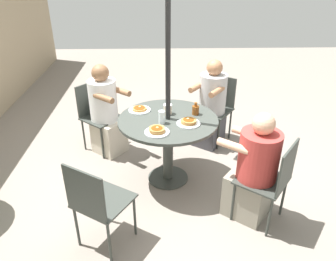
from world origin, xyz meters
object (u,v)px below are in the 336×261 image
Objects in this scene: pancake_plate_a at (139,109)px; pancake_plate_b at (188,122)px; patio_chair_east at (271,178)px; diner_south at (211,107)px; patio_chair_west at (97,112)px; drinking_glass_a at (162,117)px; patio_table at (168,131)px; patio_chair_north at (97,201)px; diner_west at (106,114)px; diner_east at (253,172)px; syrup_bottle at (196,110)px; patio_chair_south at (217,105)px; coffee_cup at (168,109)px; pancake_plate_c at (157,131)px.

pancake_plate_b is at bearing -123.54° from pancake_plate_a.
diner_south reaches higher than patio_chair_east.
patio_chair_west is 6.51× the size of drinking_glass_a.
patio_chair_east reaches higher than patio_table.
patio_chair_north is 0.75× the size of diner_west.
pancake_plate_b is 0.28m from drinking_glass_a.
diner_south is (1.41, 0.19, 0.03)m from diner_east.
diner_south reaches higher than syrup_bottle.
patio_chair_east is 3.61× the size of pancake_plate_b.
patio_chair_south reaches higher than pancake_plate_a.
drinking_glass_a is (-0.22, 0.07, 0.01)m from coffee_cup.
patio_chair_west is (1.35, 1.67, 0.01)m from diner_east.
diner_east is (0.11, 0.13, -0.01)m from patio_chair_east.
patio_table is at bearing 109.14° from syrup_bottle.
diner_east is at bearing 46.88° from patio_chair_north.
patio_chair_south is (1.55, 0.09, 0.01)m from diner_east.
pancake_plate_a is 1.80× the size of drinking_glass_a.
patio_chair_south is at bearing -24.75° from syrup_bottle.
diner_east is at bearing -108.96° from pancake_plate_c.
patio_chair_west is at bearing 89.20° from patio_chair_east.
pancake_plate_b is at bearing 88.37° from patio_chair_east.
diner_west is at bearing 43.53° from drinking_glass_a.
diner_east is 0.92m from syrup_bottle.
patio_chair_south is (1.92, -1.29, 0.00)m from patio_chair_north.
diner_east is 0.98m from pancake_plate_c.
patio_chair_west is at bearing 89.14° from diner_east.
syrup_bottle is at bearing -45.32° from pancake_plate_c.
patio_chair_east is 1.00× the size of patio_chair_west.
patio_chair_east and patio_chair_west have the same top height.
coffee_cup is (0.84, 0.91, 0.31)m from patio_chair_east.
diner_south is at bearing -56.64° from pancake_plate_a.
diner_east reaches higher than syrup_bottle.
diner_west is at bearing 89.20° from diner_east.
drinking_glass_a reaches higher than pancake_plate_b.
diner_east is at bearing -146.25° from syrup_bottle.
pancake_plate_a is 1.00× the size of pancake_plate_c.
diner_east is 1.55m from patio_chair_south.
pancake_plate_a is at bearing 38.02° from drinking_glass_a.
pancake_plate_c is 2.23× the size of coffee_cup.
diner_south is at bearing -36.09° from patio_table.
patio_chair_south reaches higher than pancake_plate_b.
diner_west reaches higher than diner_south.
patio_chair_south is 3.61× the size of pancake_plate_b.
diner_west reaches higher than pancake_plate_a.
diner_south is 0.94m from coffee_cup.
patio_chair_south is at bearing -36.09° from patio_table.
patio_table is 0.37m from syrup_bottle.
patio_chair_west is at bearing 43.15° from patio_chair_south.
patio_chair_north is 1.44m from diner_east.
patio_chair_south is (1.66, 0.23, 0.00)m from patio_chair_east.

